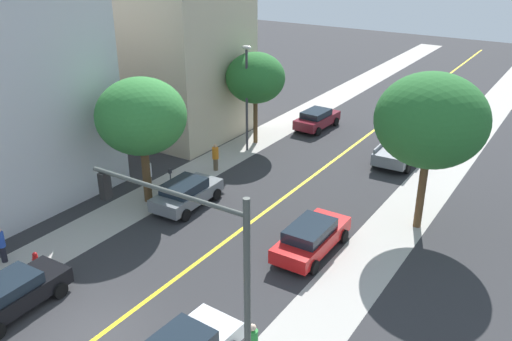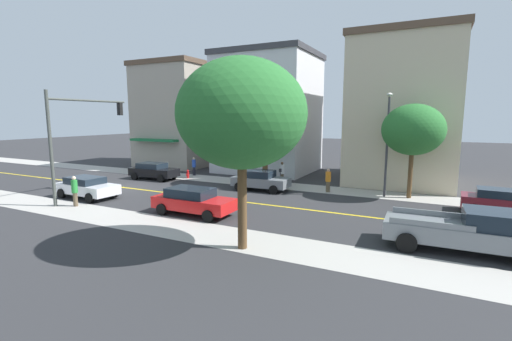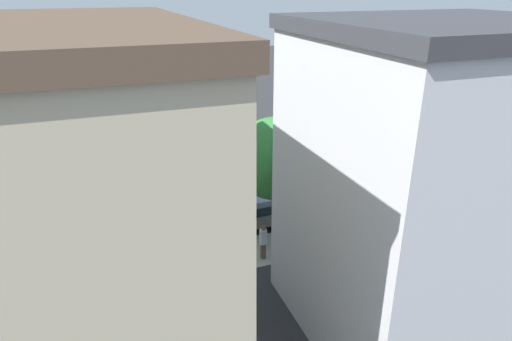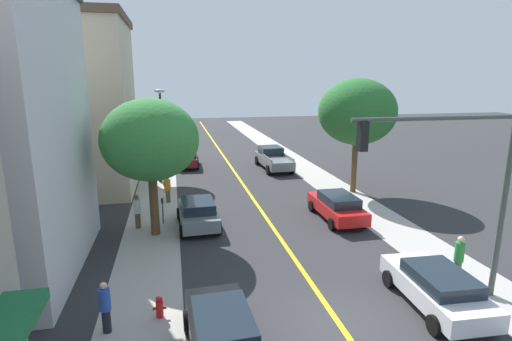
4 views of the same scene
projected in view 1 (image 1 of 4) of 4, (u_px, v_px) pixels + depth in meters
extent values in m
plane|color=#2D2D30|center=(98.00, 337.00, 19.46)|extent=(140.00, 140.00, 0.00)
cube|color=yellow|center=(98.00, 337.00, 19.45)|extent=(0.20, 126.00, 0.00)
cube|color=silver|center=(4.00, 95.00, 28.40)|extent=(8.16, 8.84, 11.12)
cube|color=beige|center=(164.00, 53.00, 38.05)|extent=(10.52, 8.00, 11.33)
cylinder|color=brown|center=(255.00, 121.00, 37.07)|extent=(0.30, 0.30, 3.10)
ellipsoid|color=#286B2D|center=(255.00, 78.00, 35.85)|extent=(3.98, 3.98, 3.38)
cylinder|color=brown|center=(146.00, 175.00, 28.81)|extent=(0.44, 0.44, 3.08)
ellipsoid|color=#337F38|center=(141.00, 116.00, 27.49)|extent=(4.66, 4.66, 3.96)
cylinder|color=brown|center=(421.00, 194.00, 26.13)|extent=(0.38, 0.38, 3.59)
ellipsoid|color=#286B2D|center=(431.00, 120.00, 24.63)|extent=(5.18, 5.18, 4.40)
cylinder|color=red|center=(36.00, 262.00, 23.41)|extent=(0.24, 0.24, 0.58)
sphere|color=red|center=(35.00, 255.00, 23.26)|extent=(0.22, 0.22, 0.22)
cylinder|color=red|center=(33.00, 260.00, 23.48)|extent=(0.10, 0.10, 0.10)
cylinder|color=red|center=(38.00, 262.00, 23.31)|extent=(0.10, 0.10, 0.10)
cylinder|color=#4C4C51|center=(171.00, 183.00, 30.15)|extent=(0.07, 0.07, 1.17)
cube|color=#2D2D33|center=(170.00, 171.00, 29.86)|extent=(0.12, 0.18, 0.26)
cylinder|color=#474C47|center=(247.00, 307.00, 15.47)|extent=(0.20, 0.20, 7.00)
cylinder|color=#474C47|center=(164.00, 190.00, 15.72)|extent=(5.83, 0.14, 0.14)
cube|color=black|center=(105.00, 186.00, 17.17)|extent=(0.26, 0.32, 0.90)
sphere|color=red|center=(104.00, 177.00, 17.05)|extent=(0.20, 0.20, 0.20)
sphere|color=yellow|center=(105.00, 186.00, 17.17)|extent=(0.20, 0.20, 0.20)
sphere|color=green|center=(106.00, 194.00, 17.29)|extent=(0.20, 0.20, 0.20)
cylinder|color=#38383D|center=(247.00, 102.00, 35.00)|extent=(0.16, 0.16, 6.73)
ellipsoid|color=silver|center=(246.00, 47.00, 33.59)|extent=(0.70, 0.36, 0.24)
cube|color=red|center=(312.00, 239.00, 24.46)|extent=(1.82, 4.66, 0.65)
cube|color=#19232D|center=(310.00, 230.00, 24.04)|extent=(1.60, 2.52, 0.51)
cylinder|color=black|center=(310.00, 226.00, 26.22)|extent=(0.22, 0.64, 0.64)
cylinder|color=black|center=(344.00, 236.00, 25.32)|extent=(0.22, 0.64, 0.64)
cylinder|color=black|center=(277.00, 255.00, 23.85)|extent=(0.22, 0.64, 0.64)
cylinder|color=black|center=(314.00, 267.00, 22.95)|extent=(0.22, 0.64, 0.64)
cube|color=slate|center=(187.00, 195.00, 28.61)|extent=(2.00, 4.24, 0.66)
cube|color=#19232D|center=(184.00, 186.00, 28.21)|extent=(1.71, 2.31, 0.51)
cylinder|color=black|center=(189.00, 187.00, 30.26)|extent=(0.24, 0.65, 0.64)
cylinder|color=black|center=(216.00, 194.00, 29.39)|extent=(0.24, 0.65, 0.64)
cylinder|color=black|center=(157.00, 206.00, 28.09)|extent=(0.24, 0.65, 0.64)
cylinder|color=black|center=(185.00, 215.00, 27.23)|extent=(0.24, 0.65, 0.64)
cube|color=black|center=(13.00, 295.00, 20.62)|extent=(1.92, 4.36, 0.67)
cube|color=#19232D|center=(6.00, 286.00, 20.23)|extent=(1.64, 2.38, 0.44)
cylinder|color=black|center=(31.00, 277.00, 22.28)|extent=(0.24, 0.65, 0.64)
cylinder|color=black|center=(60.00, 290.00, 21.46)|extent=(0.24, 0.65, 0.64)
cube|color=maroon|center=(317.00, 120.00, 40.13)|extent=(1.92, 4.25, 0.68)
cube|color=#19232D|center=(316.00, 114.00, 39.75)|extent=(1.62, 2.32, 0.45)
cylinder|color=black|center=(316.00, 118.00, 41.75)|extent=(0.25, 0.65, 0.64)
cylinder|color=black|center=(336.00, 122.00, 40.83)|extent=(0.25, 0.65, 0.64)
cylinder|color=black|center=(297.00, 127.00, 39.69)|extent=(0.25, 0.65, 0.64)
cylinder|color=black|center=(318.00, 132.00, 38.78)|extent=(0.25, 0.65, 0.64)
cylinder|color=black|center=(190.00, 328.00, 19.39)|extent=(0.25, 0.65, 0.64)
cube|color=slate|center=(402.00, 148.00, 34.58)|extent=(2.17, 5.92, 0.72)
cube|color=#19232D|center=(408.00, 133.00, 35.12)|extent=(1.91, 2.16, 0.68)
cube|color=slate|center=(382.00, 144.00, 33.91)|extent=(0.18, 3.05, 0.24)
cube|color=slate|center=(412.00, 150.00, 33.03)|extent=(0.18, 3.05, 0.24)
cylinder|color=black|center=(396.00, 141.00, 36.77)|extent=(0.30, 0.81, 0.80)
cylinder|color=black|center=(425.00, 147.00, 35.80)|extent=(0.30, 0.81, 0.80)
cylinder|color=black|center=(375.00, 160.00, 33.64)|extent=(0.30, 0.81, 0.80)
cylinder|color=black|center=(407.00, 167.00, 32.68)|extent=(0.30, 0.81, 0.80)
cylinder|color=brown|center=(216.00, 164.00, 33.08)|extent=(0.30, 0.30, 0.78)
cylinder|color=orange|center=(215.00, 153.00, 32.78)|extent=(0.39, 0.39, 0.71)
sphere|color=tan|center=(215.00, 146.00, 32.60)|extent=(0.22, 0.22, 0.22)
cylinder|color=#288C38|center=(253.00, 340.00, 17.51)|extent=(0.35, 0.35, 0.77)
sphere|color=beige|center=(253.00, 328.00, 17.30)|extent=(0.24, 0.24, 0.24)
cylinder|color=black|center=(3.00, 254.00, 23.78)|extent=(0.26, 0.26, 0.77)
cylinder|color=#284CB2|center=(0.00, 240.00, 23.49)|extent=(0.35, 0.35, 0.70)
cylinder|color=brown|center=(149.00, 183.00, 30.57)|extent=(0.28, 0.28, 0.82)
cylinder|color=silver|center=(148.00, 170.00, 30.25)|extent=(0.38, 0.38, 0.75)
sphere|color=brown|center=(148.00, 162.00, 30.06)|extent=(0.23, 0.23, 0.23)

